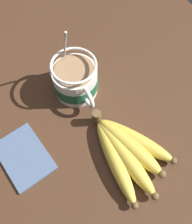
% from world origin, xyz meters
% --- Properties ---
extents(table, '(0.95, 0.95, 0.03)m').
position_xyz_m(table, '(0.00, 0.00, 0.02)').
color(table, '#422819').
rests_on(table, ground).
extents(coffee_mug, '(0.15, 0.10, 0.17)m').
position_xyz_m(coffee_mug, '(-0.06, 0.03, 0.07)').
color(coffee_mug, white).
rests_on(coffee_mug, table).
extents(banana_bunch, '(0.21, 0.14, 0.04)m').
position_xyz_m(banana_bunch, '(0.13, 0.05, 0.05)').
color(banana_bunch, brown).
rests_on(banana_bunch, table).
extents(napkin, '(0.14, 0.10, 0.01)m').
position_xyz_m(napkin, '(0.03, -0.14, 0.03)').
color(napkin, slate).
rests_on(napkin, table).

